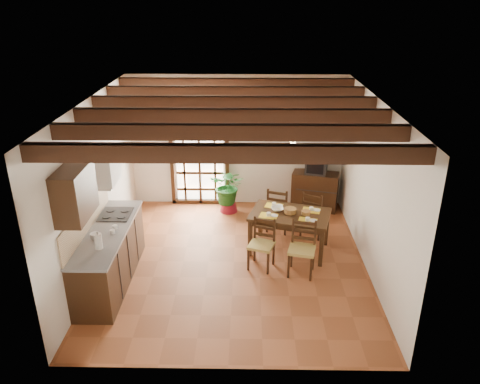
{
  "coord_description": "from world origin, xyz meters",
  "views": [
    {
      "loc": [
        0.23,
        -6.97,
        4.33
      ],
      "look_at": [
        0.1,
        0.4,
        1.15
      ],
      "focal_mm": 35.0,
      "sensor_mm": 36.0,
      "label": 1
    }
  ],
  "objects_px": {
    "kitchen_counter": "(109,255)",
    "chair_far_left": "(279,217)",
    "sideboard": "(315,191)",
    "potted_plant": "(228,186)",
    "chair_near_left": "(261,253)",
    "chair_far_right": "(313,221)",
    "crt_tv": "(317,165)",
    "dining_table": "(290,218)",
    "pendant_lamp": "(293,138)",
    "chair_near_right": "(301,258)"
  },
  "relations": [
    {
      "from": "chair_near_left",
      "to": "kitchen_counter",
      "type": "bearing_deg",
      "value": -150.02
    },
    {
      "from": "chair_near_right",
      "to": "chair_far_right",
      "type": "distance_m",
      "value": 1.39
    },
    {
      "from": "sideboard",
      "to": "potted_plant",
      "type": "distance_m",
      "value": 1.85
    },
    {
      "from": "dining_table",
      "to": "chair_far_left",
      "type": "height_order",
      "value": "chair_far_left"
    },
    {
      "from": "dining_table",
      "to": "chair_far_left",
      "type": "relative_size",
      "value": 1.69
    },
    {
      "from": "chair_near_right",
      "to": "sideboard",
      "type": "relative_size",
      "value": 0.96
    },
    {
      "from": "crt_tv",
      "to": "potted_plant",
      "type": "height_order",
      "value": "potted_plant"
    },
    {
      "from": "crt_tv",
      "to": "sideboard",
      "type": "bearing_deg",
      "value": 106.09
    },
    {
      "from": "chair_near_left",
      "to": "sideboard",
      "type": "xyz_separation_m",
      "value": [
        1.19,
        2.37,
        0.13
      ]
    },
    {
      "from": "crt_tv",
      "to": "pendant_lamp",
      "type": "xyz_separation_m",
      "value": [
        -0.68,
        -1.69,
        1.08
      ]
    },
    {
      "from": "chair_far_left",
      "to": "chair_near_left",
      "type": "bearing_deg",
      "value": 93.73
    },
    {
      "from": "dining_table",
      "to": "chair_near_right",
      "type": "height_order",
      "value": "chair_near_right"
    },
    {
      "from": "chair_far_left",
      "to": "sideboard",
      "type": "xyz_separation_m",
      "value": [
        0.83,
        1.03,
        0.12
      ]
    },
    {
      "from": "pendant_lamp",
      "to": "sideboard",
      "type": "bearing_deg",
      "value": 68.0
    },
    {
      "from": "dining_table",
      "to": "sideboard",
      "type": "distance_m",
      "value": 1.93
    },
    {
      "from": "kitchen_counter",
      "to": "chair_near_left",
      "type": "bearing_deg",
      "value": 10.53
    },
    {
      "from": "chair_far_right",
      "to": "potted_plant",
      "type": "distance_m",
      "value": 1.97
    },
    {
      "from": "kitchen_counter",
      "to": "chair_near_left",
      "type": "xyz_separation_m",
      "value": [
        2.43,
        0.45,
        -0.2
      ]
    },
    {
      "from": "chair_near_right",
      "to": "chair_far_right",
      "type": "height_order",
      "value": "chair_far_right"
    },
    {
      "from": "kitchen_counter",
      "to": "potted_plant",
      "type": "height_order",
      "value": "potted_plant"
    },
    {
      "from": "chair_near_right",
      "to": "chair_far_left",
      "type": "xyz_separation_m",
      "value": [
        -0.29,
        1.52,
        -0.0
      ]
    },
    {
      "from": "dining_table",
      "to": "chair_near_left",
      "type": "relative_size",
      "value": 1.78
    },
    {
      "from": "pendant_lamp",
      "to": "chair_near_right",
      "type": "bearing_deg",
      "value": -80.53
    },
    {
      "from": "chair_near_left",
      "to": "chair_far_right",
      "type": "distance_m",
      "value": 1.54
    },
    {
      "from": "potted_plant",
      "to": "chair_far_right",
      "type": "bearing_deg",
      "value": -31.68
    },
    {
      "from": "chair_near_left",
      "to": "chair_far_left",
      "type": "height_order",
      "value": "chair_far_left"
    },
    {
      "from": "kitchen_counter",
      "to": "chair_far_right",
      "type": "bearing_deg",
      "value": 25.08
    },
    {
      "from": "kitchen_counter",
      "to": "chair_near_right",
      "type": "distance_m",
      "value": 3.1
    },
    {
      "from": "chair_near_left",
      "to": "pendant_lamp",
      "type": "height_order",
      "value": "pendant_lamp"
    },
    {
      "from": "chair_near_right",
      "to": "pendant_lamp",
      "type": "distance_m",
      "value": 1.99
    },
    {
      "from": "chair_near_left",
      "to": "crt_tv",
      "type": "relative_size",
      "value": 1.67
    },
    {
      "from": "dining_table",
      "to": "chair_far_right",
      "type": "bearing_deg",
      "value": 64.16
    },
    {
      "from": "sideboard",
      "to": "potted_plant",
      "type": "xyz_separation_m",
      "value": [
        -1.84,
        -0.19,
        0.16
      ]
    },
    {
      "from": "chair_near_left",
      "to": "pendant_lamp",
      "type": "relative_size",
      "value": 1.02
    },
    {
      "from": "chair_far_left",
      "to": "pendant_lamp",
      "type": "bearing_deg",
      "value": 121.36
    },
    {
      "from": "chair_near_right",
      "to": "pendant_lamp",
      "type": "xyz_separation_m",
      "value": [
        -0.14,
        0.86,
        1.79
      ]
    },
    {
      "from": "chair_near_right",
      "to": "potted_plant",
      "type": "bearing_deg",
      "value": 131.79
    },
    {
      "from": "kitchen_counter",
      "to": "chair_far_left",
      "type": "bearing_deg",
      "value": 32.68
    },
    {
      "from": "chair_far_left",
      "to": "chair_near_right",
      "type": "bearing_deg",
      "value": 119.73
    },
    {
      "from": "sideboard",
      "to": "chair_far_left",
      "type": "bearing_deg",
      "value": -114.33
    },
    {
      "from": "chair_near_right",
      "to": "crt_tv",
      "type": "distance_m",
      "value": 2.7
    },
    {
      "from": "potted_plant",
      "to": "crt_tv",
      "type": "bearing_deg",
      "value": 5.68
    },
    {
      "from": "chair_far_left",
      "to": "chair_far_right",
      "type": "relative_size",
      "value": 0.99
    },
    {
      "from": "chair_near_right",
      "to": "kitchen_counter",
      "type": "bearing_deg",
      "value": -161.87
    },
    {
      "from": "chair_far_right",
      "to": "crt_tv",
      "type": "xyz_separation_m",
      "value": [
        0.18,
        1.21,
        0.71
      ]
    },
    {
      "from": "sideboard",
      "to": "potted_plant",
      "type": "bearing_deg",
      "value": -159.75
    },
    {
      "from": "sideboard",
      "to": "crt_tv",
      "type": "distance_m",
      "value": 0.6
    },
    {
      "from": "dining_table",
      "to": "chair_near_left",
      "type": "distance_m",
      "value": 0.86
    },
    {
      "from": "chair_near_left",
      "to": "sideboard",
      "type": "distance_m",
      "value": 2.66
    },
    {
      "from": "chair_near_right",
      "to": "chair_far_right",
      "type": "relative_size",
      "value": 1.0
    }
  ]
}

